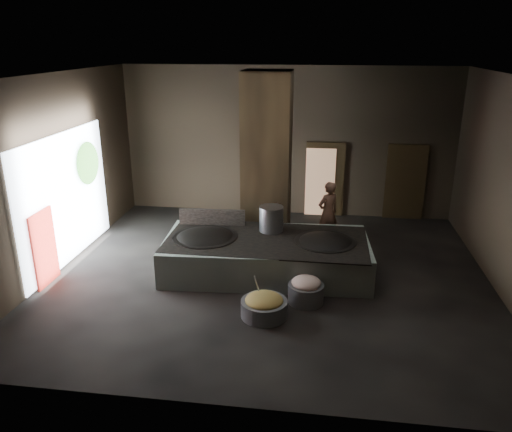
# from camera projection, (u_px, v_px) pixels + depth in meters

# --- Properties ---
(floor) EXTENTS (10.00, 9.00, 0.10)m
(floor) POSITION_uv_depth(u_px,v_px,m) (269.00, 276.00, 11.68)
(floor) COLOR black
(floor) RESTS_ON ground
(ceiling) EXTENTS (10.00, 9.00, 0.10)m
(ceiling) POSITION_uv_depth(u_px,v_px,m) (271.00, 73.00, 10.15)
(ceiling) COLOR black
(ceiling) RESTS_ON back_wall
(back_wall) EXTENTS (10.00, 0.10, 4.50)m
(back_wall) POSITION_uv_depth(u_px,v_px,m) (287.00, 142.00, 15.16)
(back_wall) COLOR black
(back_wall) RESTS_ON ground
(front_wall) EXTENTS (10.00, 0.10, 4.50)m
(front_wall) POSITION_uv_depth(u_px,v_px,m) (233.00, 272.00, 6.67)
(front_wall) COLOR black
(front_wall) RESTS_ON ground
(left_wall) EXTENTS (0.10, 9.00, 4.50)m
(left_wall) POSITION_uv_depth(u_px,v_px,m) (54.00, 174.00, 11.56)
(left_wall) COLOR black
(left_wall) RESTS_ON ground
(pillar) EXTENTS (1.20, 1.20, 4.50)m
(pillar) POSITION_uv_depth(u_px,v_px,m) (267.00, 161.00, 12.73)
(pillar) COLOR black
(pillar) RESTS_ON ground
(hearth_platform) EXTENTS (4.84, 2.52, 0.82)m
(hearth_platform) POSITION_uv_depth(u_px,v_px,m) (266.00, 256.00, 11.68)
(hearth_platform) COLOR #B5C9B8
(hearth_platform) RESTS_ON ground
(platform_cap) EXTENTS (4.61, 2.21, 0.03)m
(platform_cap) POSITION_uv_depth(u_px,v_px,m) (266.00, 240.00, 11.55)
(platform_cap) COLOR black
(platform_cap) RESTS_ON hearth_platform
(wok_left) EXTENTS (1.49, 1.49, 0.41)m
(wok_left) POSITION_uv_depth(u_px,v_px,m) (205.00, 240.00, 11.71)
(wok_left) COLOR black
(wok_left) RESTS_ON hearth_platform
(wok_left_rim) EXTENTS (1.52, 1.52, 0.05)m
(wok_left_rim) POSITION_uv_depth(u_px,v_px,m) (205.00, 237.00, 11.69)
(wok_left_rim) COLOR black
(wok_left_rim) RESTS_ON hearth_platform
(wok_right) EXTENTS (1.38, 1.38, 0.39)m
(wok_right) POSITION_uv_depth(u_px,v_px,m) (325.00, 244.00, 11.44)
(wok_right) COLOR black
(wok_right) RESTS_ON hearth_platform
(wok_right_rim) EXTENTS (1.41, 1.41, 0.05)m
(wok_right_rim) POSITION_uv_depth(u_px,v_px,m) (325.00, 242.00, 11.42)
(wok_right_rim) COLOR black
(wok_right_rim) RESTS_ON hearth_platform
(stock_pot) EXTENTS (0.57, 0.57, 0.62)m
(stock_pot) POSITION_uv_depth(u_px,v_px,m) (271.00, 219.00, 11.95)
(stock_pot) COLOR gray
(stock_pot) RESTS_ON hearth_platform
(splash_guard) EXTENTS (1.64, 0.15, 0.41)m
(splash_guard) POSITION_uv_depth(u_px,v_px,m) (212.00, 217.00, 12.36)
(splash_guard) COLOR black
(splash_guard) RESTS_ON hearth_platform
(cook) EXTENTS (0.74, 0.70, 1.71)m
(cook) POSITION_uv_depth(u_px,v_px,m) (328.00, 213.00, 13.19)
(cook) COLOR #906049
(cook) RESTS_ON ground
(veg_basin) EXTENTS (1.08, 1.08, 0.34)m
(veg_basin) POSITION_uv_depth(u_px,v_px,m) (264.00, 308.00, 9.86)
(veg_basin) COLOR slate
(veg_basin) RESTS_ON ground
(veg_fill) EXTENTS (0.76, 0.76, 0.23)m
(veg_fill) POSITION_uv_depth(u_px,v_px,m) (264.00, 300.00, 9.80)
(veg_fill) COLOR olive
(veg_fill) RESTS_ON veg_basin
(ladle) EXTENTS (0.12, 0.36, 0.66)m
(ladle) POSITION_uv_depth(u_px,v_px,m) (258.00, 287.00, 9.90)
(ladle) COLOR gray
(ladle) RESTS_ON veg_basin
(meat_basin) EXTENTS (0.86, 0.86, 0.41)m
(meat_basin) POSITION_uv_depth(u_px,v_px,m) (306.00, 293.00, 10.38)
(meat_basin) COLOR slate
(meat_basin) RESTS_ON ground
(meat_fill) EXTENTS (0.62, 0.62, 0.24)m
(meat_fill) POSITION_uv_depth(u_px,v_px,m) (306.00, 283.00, 10.30)
(meat_fill) COLOR tan
(meat_fill) RESTS_ON meat_basin
(doorway_near) EXTENTS (1.18, 0.08, 2.38)m
(doorway_near) POSITION_uv_depth(u_px,v_px,m) (325.00, 181.00, 15.30)
(doorway_near) COLOR black
(doorway_near) RESTS_ON ground
(doorway_near_glow) EXTENTS (0.89, 0.04, 2.12)m
(doorway_near_glow) POSITION_uv_depth(u_px,v_px,m) (320.00, 182.00, 15.30)
(doorway_near_glow) COLOR #8C6647
(doorway_near_glow) RESTS_ON ground
(doorway_far) EXTENTS (1.18, 0.08, 2.38)m
(doorway_far) POSITION_uv_depth(u_px,v_px,m) (405.00, 184.00, 14.99)
(doorway_far) COLOR black
(doorway_far) RESTS_ON ground
(doorway_far_glow) EXTENTS (0.87, 0.04, 2.06)m
(doorway_far_glow) POSITION_uv_depth(u_px,v_px,m) (406.00, 184.00, 15.12)
(doorway_far_glow) COLOR #8C6647
(doorway_far_glow) RESTS_ON ground
(left_opening) EXTENTS (0.04, 4.20, 3.10)m
(left_opening) POSITION_uv_depth(u_px,v_px,m) (66.00, 198.00, 11.96)
(left_opening) COLOR white
(left_opening) RESTS_ON ground
(pavilion_sliver) EXTENTS (0.05, 0.90, 1.70)m
(pavilion_sliver) POSITION_uv_depth(u_px,v_px,m) (44.00, 248.00, 10.98)
(pavilion_sliver) COLOR maroon
(pavilion_sliver) RESTS_ON ground
(tree_silhouette) EXTENTS (0.28, 1.10, 1.10)m
(tree_silhouette) POSITION_uv_depth(u_px,v_px,m) (88.00, 163.00, 12.77)
(tree_silhouette) COLOR #194714
(tree_silhouette) RESTS_ON left_opening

